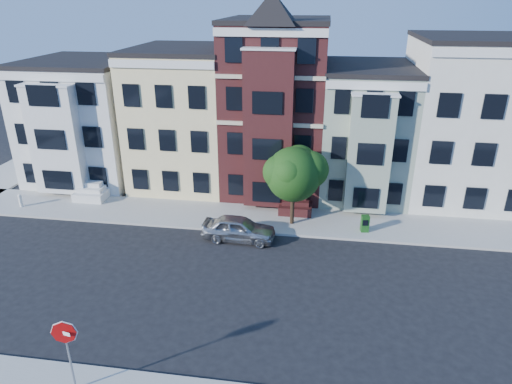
% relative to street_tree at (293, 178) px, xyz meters
% --- Properties ---
extents(ground, '(120.00, 120.00, 0.00)m').
position_rel_street_tree_xyz_m(ground, '(-1.85, -7.53, -3.30)').
color(ground, black).
extents(far_sidewalk, '(60.00, 4.00, 0.15)m').
position_rel_street_tree_xyz_m(far_sidewalk, '(-1.85, 0.47, -3.22)').
color(far_sidewalk, '#9E9B93').
rests_on(far_sidewalk, ground).
extents(house_white, '(8.00, 9.00, 9.00)m').
position_rel_street_tree_xyz_m(house_white, '(-16.85, 6.97, 1.20)').
color(house_white, silver).
rests_on(house_white, ground).
extents(house_yellow, '(7.00, 9.00, 10.00)m').
position_rel_street_tree_xyz_m(house_yellow, '(-8.85, 6.97, 1.70)').
color(house_yellow, beige).
rests_on(house_yellow, ground).
extents(house_brown, '(7.00, 9.00, 12.00)m').
position_rel_street_tree_xyz_m(house_brown, '(-1.85, 6.97, 2.70)').
color(house_brown, '#371414').
rests_on(house_brown, ground).
extents(house_green, '(6.00, 9.00, 9.00)m').
position_rel_street_tree_xyz_m(house_green, '(4.65, 6.97, 1.20)').
color(house_green, gray).
rests_on(house_green, ground).
extents(house_cream, '(8.00, 9.00, 11.00)m').
position_rel_street_tree_xyz_m(house_cream, '(11.65, 6.97, 2.20)').
color(house_cream, silver).
rests_on(house_cream, ground).
extents(street_tree, '(6.65, 6.65, 6.30)m').
position_rel_street_tree_xyz_m(street_tree, '(0.00, 0.00, 0.00)').
color(street_tree, '#204D15').
rests_on(street_tree, far_sidewalk).
extents(parked_car, '(4.52, 1.99, 1.51)m').
position_rel_street_tree_xyz_m(parked_car, '(-3.05, -2.36, -2.54)').
color(parked_car, '#A0A1A7').
rests_on(parked_car, ground).
extents(newspaper_box, '(0.53, 0.48, 1.06)m').
position_rel_street_tree_xyz_m(newspaper_box, '(4.56, -0.42, -2.62)').
color(newspaper_box, '#1B551A').
rests_on(newspaper_box, far_sidewalk).
extents(fire_hydrant, '(0.29, 0.29, 0.74)m').
position_rel_street_tree_xyz_m(fire_hydrant, '(-18.85, -0.24, -2.78)').
color(fire_hydrant, silver).
rests_on(fire_hydrant, far_sidewalk).
extents(stop_sign, '(0.97, 0.33, 3.52)m').
position_rel_street_tree_xyz_m(stop_sign, '(-6.98, -14.70, -1.39)').
color(stop_sign, '#A30809').
rests_on(stop_sign, near_sidewalk).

